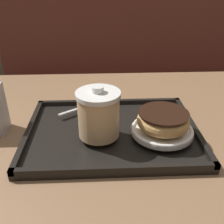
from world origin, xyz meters
TOP-DOWN VIEW (x-y plane):
  - booth_bench at (0.15, 0.87)m, footprint 1.49×0.44m
  - cafe_table at (0.00, 0.00)m, footprint 0.98×0.85m
  - serving_tray at (0.01, -0.01)m, footprint 0.41×0.30m
  - coffee_cup_front at (-0.02, -0.04)m, footprint 0.10×0.10m
  - plate_with_chocolate_donut at (0.12, -0.04)m, footprint 0.14×0.14m
  - donut_chocolate_glazed at (0.12, -0.04)m, footprint 0.12×0.12m
  - spoon at (-0.04, 0.10)m, footprint 0.12×0.09m

SIDE VIEW (x-z plane):
  - booth_bench at x=0.15m, z-range -0.18..0.82m
  - cafe_table at x=0.00m, z-range 0.19..0.89m
  - serving_tray at x=0.01m, z-range 0.70..0.72m
  - spoon at x=-0.04m, z-range 0.72..0.74m
  - plate_with_chocolate_donut at x=0.12m, z-range 0.73..0.74m
  - donut_chocolate_glazed at x=0.12m, z-range 0.74..0.78m
  - coffee_cup_front at x=-0.02m, z-range 0.72..0.84m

